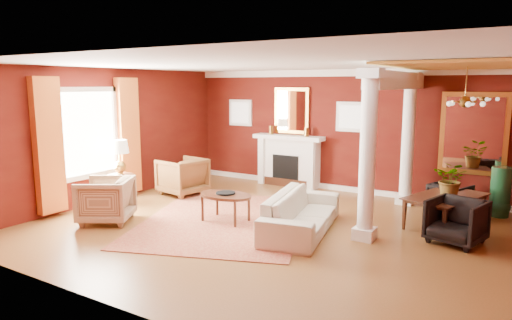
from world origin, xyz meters
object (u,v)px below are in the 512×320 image
Objects in this scene: side_table at (120,162)px; dining_table at (447,202)px; armchair_stripe at (106,198)px; armchair_leopard at (182,174)px; coffee_table at (226,196)px; sofa at (302,206)px.

dining_table is (6.24, 1.97, -0.47)m from side_table.
armchair_stripe is 6.25m from dining_table.
armchair_leopard reaches higher than dining_table.
dining_table reaches higher than coffee_table.
armchair_leopard is 0.90× the size of coffee_table.
armchair_stripe is 1.38m from side_table.
armchair_stripe reaches higher than sofa.
sofa reaches higher than dining_table.
side_table is at bearing 125.48° from dining_table.
armchair_stripe is at bearing 15.32° from armchair_leopard.
sofa is at bearing 81.57° from armchair_stripe.
sofa is 3.64m from armchair_stripe.
sofa is at bearing 145.47° from dining_table.
coffee_table is 2.69m from side_table.
armchair_leopard is 2.44m from coffee_table.
coffee_table is 4.03m from dining_table.
armchair_stripe is 0.88× the size of coffee_table.
coffee_table is 0.65× the size of dining_table.
armchair_stripe is 0.57× the size of dining_table.
side_table is 0.86× the size of dining_table.
sofa is 2.22× the size of coffee_table.
armchair_leopard is 0.68× the size of side_table.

